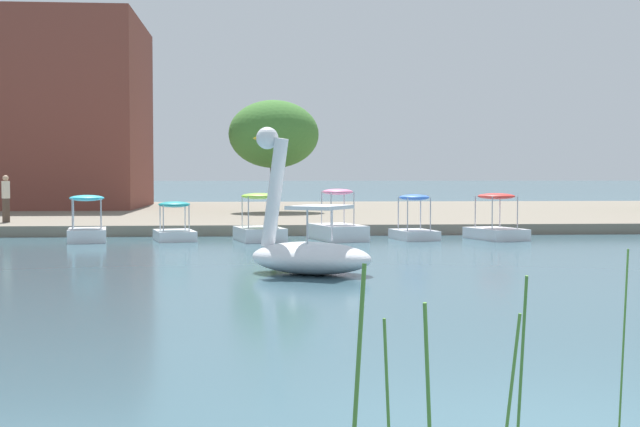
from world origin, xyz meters
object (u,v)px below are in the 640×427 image
tree_broadleaf_right (274,134)px  pedal_boat_pink (338,227)px  pedal_boat_blue (414,225)px  pedal_boat_lime (259,227)px  pedal_boat_red (496,225)px  pedal_boat_cyan (87,227)px  person_on_path (6,198)px  swan_boat (307,248)px  pedal_boat_teal (174,228)px

tree_broadleaf_right → pedal_boat_pink: bearing=-82.1°
pedal_boat_blue → pedal_boat_lime: (-5.17, -0.22, -0.02)m
pedal_boat_red → tree_broadleaf_right: tree_broadleaf_right is taller
pedal_boat_cyan → person_on_path: (-3.86, 4.63, 0.84)m
pedal_boat_blue → tree_broadleaf_right: tree_broadleaf_right is taller
pedal_boat_red → tree_broadleaf_right: (-7.13, 13.36, 3.62)m
pedal_boat_red → pedal_boat_lime: 7.90m
tree_broadleaf_right → pedal_boat_red: bearing=-61.9°
swan_boat → pedal_boat_lime: (-0.98, 9.65, -0.12)m
pedal_boat_red → person_on_path: (-17.32, 4.70, 0.82)m
pedal_boat_pink → person_on_path: (-12.01, 4.53, 0.89)m
tree_broadleaf_right → pedal_boat_teal: bearing=-105.3°
pedal_boat_red → swan_boat: bearing=-125.6°
pedal_boat_lime → pedal_boat_teal: pedal_boat_lime is taller
pedal_boat_lime → pedal_boat_pink: bearing=3.8°
pedal_boat_teal → pedal_boat_pink: bearing=-2.2°
pedal_boat_blue → pedal_boat_red: bearing=-4.6°
pedal_boat_red → person_on_path: size_ratio=1.36×
pedal_boat_blue → pedal_boat_pink: size_ratio=0.76×
pedal_boat_red → pedal_boat_pink: (-5.31, 0.17, -0.06)m
pedal_boat_pink → pedal_boat_lime: pedal_boat_pink is taller
swan_boat → person_on_path: (-10.41, 14.35, 0.73)m
pedal_boat_cyan → tree_broadleaf_right: (6.33, 13.28, 3.64)m
pedal_boat_pink → pedal_boat_cyan: pedal_boat_pink is taller
swan_boat → pedal_boat_cyan: (-6.55, 9.73, -0.11)m
pedal_boat_blue → pedal_boat_teal: bearing=178.9°
pedal_boat_cyan → pedal_boat_pink: bearing=0.7°
swan_boat → pedal_boat_cyan: 11.73m
pedal_boat_pink → tree_broadleaf_right: 13.81m
swan_boat → person_on_path: bearing=126.0°
pedal_boat_pink → pedal_boat_teal: 5.39m
pedal_boat_teal → tree_broadleaf_right: bearing=74.7°
pedal_boat_red → pedal_boat_cyan: size_ratio=1.14×
pedal_boat_red → pedal_boat_cyan: pedal_boat_red is taller
pedal_boat_red → pedal_boat_blue: 2.74m
pedal_boat_lime → pedal_boat_blue: bearing=2.4°
pedal_boat_red → pedal_boat_pink: pedal_boat_pink is taller
pedal_boat_pink → pedal_boat_lime: size_ratio=1.12×
pedal_boat_teal → pedal_boat_cyan: size_ratio=1.02×
swan_boat → pedal_boat_cyan: swan_boat is taller
pedal_boat_teal → pedal_boat_blue: bearing=-1.1°
tree_broadleaf_right → person_on_path: (-10.19, -8.65, -2.80)m
pedal_boat_blue → pedal_boat_lime: 5.17m
pedal_boat_lime → pedal_boat_cyan: pedal_boat_lime is taller
pedal_boat_pink → pedal_boat_cyan: size_ratio=1.26×
pedal_boat_red → pedal_boat_blue: (-2.73, 0.22, -0.01)m
pedal_boat_blue → person_on_path: size_ratio=1.15×
pedal_boat_cyan → tree_broadleaf_right: bearing=64.5°
pedal_boat_lime → pedal_boat_red: bearing=0.0°
swan_boat → pedal_boat_blue: swan_boat is taller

